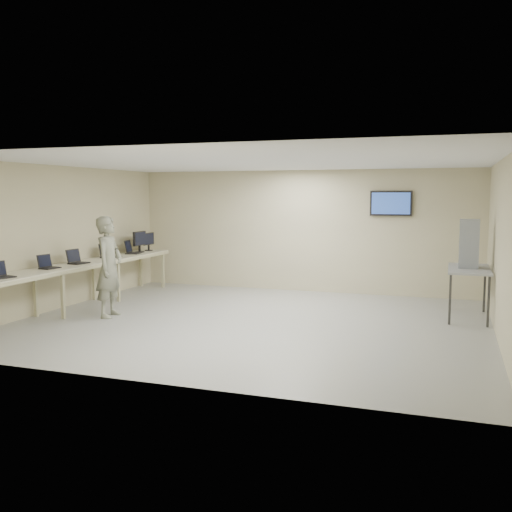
% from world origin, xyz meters
% --- Properties ---
extents(room, '(8.01, 7.01, 2.81)m').
position_xyz_m(room, '(0.03, 0.06, 1.41)').
color(room, '#999893').
rests_on(room, ground).
extents(workbench, '(0.76, 6.00, 0.90)m').
position_xyz_m(workbench, '(-3.59, 0.00, 0.83)').
color(workbench, beige).
rests_on(workbench, ground).
extents(laptop_0, '(0.36, 0.40, 0.27)m').
position_xyz_m(laptop_0, '(-3.59, -2.07, 0.97)').
color(laptop_0, black).
rests_on(laptop_0, workbench).
extents(laptop_1, '(0.31, 0.35, 0.25)m').
position_xyz_m(laptop_1, '(-3.65, -0.85, 0.97)').
color(laptop_1, black).
rests_on(laptop_1, workbench).
extents(laptop_2, '(0.34, 0.39, 0.28)m').
position_xyz_m(laptop_2, '(-3.62, -0.05, 0.97)').
color(laptop_2, black).
rests_on(laptop_2, workbench).
extents(laptop_3, '(0.36, 0.42, 0.30)m').
position_xyz_m(laptop_3, '(-3.65, 1.10, 0.98)').
color(laptop_3, black).
rests_on(laptop_3, workbench).
extents(laptop_4, '(0.39, 0.44, 0.30)m').
position_xyz_m(laptop_4, '(-3.63, 1.98, 0.98)').
color(laptop_4, black).
rests_on(laptop_4, workbench).
extents(monitor_near, '(0.22, 0.49, 0.49)m').
position_xyz_m(monitor_near, '(-3.60, 2.30, 1.19)').
color(monitor_near, black).
rests_on(monitor_near, workbench).
extents(monitor_far, '(0.19, 0.43, 0.43)m').
position_xyz_m(monitor_far, '(-3.60, 2.72, 1.16)').
color(monitor_far, black).
rests_on(monitor_far, workbench).
extents(soldier, '(0.52, 0.72, 1.85)m').
position_xyz_m(soldier, '(-2.62, -0.43, 0.92)').
color(soldier, '#717B5B').
rests_on(soldier, ground).
extents(side_table, '(0.72, 1.53, 0.92)m').
position_xyz_m(side_table, '(3.60, 1.58, 0.85)').
color(side_table, '#949699').
rests_on(side_table, ground).
extents(storage_bins, '(0.33, 0.37, 0.88)m').
position_xyz_m(storage_bins, '(3.58, 1.58, 1.36)').
color(storage_bins, '#9AA2AF').
rests_on(storage_bins, side_table).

